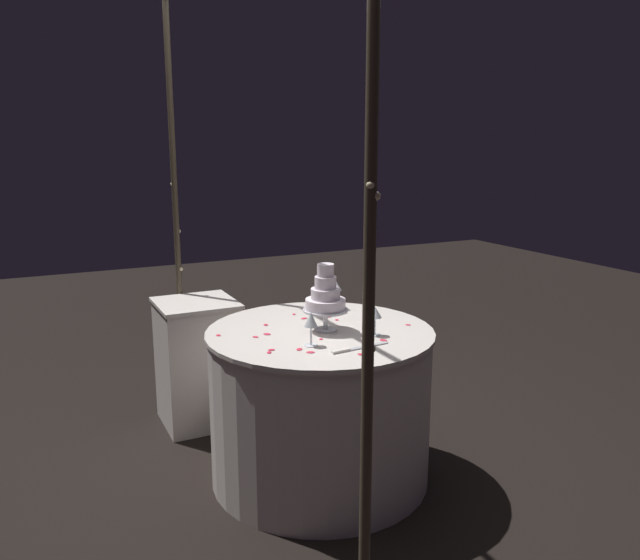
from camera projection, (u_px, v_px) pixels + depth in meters
ground_plane at (320, 474)px, 3.22m from camera, size 12.00×12.00×0.00m
decorative_arch at (235, 152)px, 2.69m from camera, size 2.36×0.05×2.50m
main_table at (320, 404)px, 3.13m from camera, size 1.12×1.12×0.78m
side_table at (198, 362)px, 3.76m from camera, size 0.45×0.45×0.76m
tiered_cake at (325, 297)px, 3.01m from camera, size 0.22×0.22×0.33m
wine_glass_0 at (311, 321)px, 2.79m from camera, size 0.06×0.06×0.16m
wine_glass_1 at (375, 314)px, 2.94m from camera, size 0.06×0.06×0.14m
wine_glass_2 at (336, 288)px, 3.41m from camera, size 0.06×0.06×0.16m
cake_knife at (357, 348)px, 2.77m from camera, size 0.05×0.30×0.01m
rose_petal_0 at (294, 314)px, 3.33m from camera, size 0.03×0.03×0.00m
rose_petal_1 at (337, 320)px, 3.22m from camera, size 0.03×0.03×0.00m
rose_petal_2 at (345, 313)px, 3.35m from camera, size 0.03×0.03×0.00m
rose_petal_3 at (255, 337)px, 2.94m from camera, size 0.04×0.04×0.00m
rose_petal_4 at (383, 340)px, 2.89m from camera, size 0.05×0.04×0.00m
rose_petal_5 at (362, 354)px, 2.69m from camera, size 0.04×0.04×0.00m
rose_petal_6 at (218, 335)px, 2.96m from camera, size 0.03×0.02×0.00m
rose_petal_7 at (306, 309)px, 3.42m from camera, size 0.04×0.03×0.00m
rose_petal_8 at (310, 352)px, 2.72m from camera, size 0.04×0.05×0.00m
rose_petal_9 at (308, 310)px, 3.41m from camera, size 0.04×0.04×0.00m
rose_petal_10 at (269, 352)px, 2.72m from camera, size 0.04×0.03×0.00m
rose_petal_11 at (267, 334)px, 2.98m from camera, size 0.05×0.05×0.00m
rose_petal_12 at (266, 325)px, 3.13m from camera, size 0.04×0.03×0.00m
rose_petal_13 at (271, 350)px, 2.75m from camera, size 0.03×0.04×0.00m
rose_petal_14 at (321, 339)px, 2.91m from camera, size 0.03×0.03×0.00m
rose_petal_15 at (408, 325)px, 3.13m from camera, size 0.03×0.03×0.00m
rose_petal_16 at (328, 317)px, 3.28m from camera, size 0.05×0.05×0.00m
rose_petal_17 at (299, 349)px, 2.76m from camera, size 0.04×0.04×0.00m
rose_petal_18 at (304, 318)px, 3.25m from camera, size 0.03×0.04×0.00m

